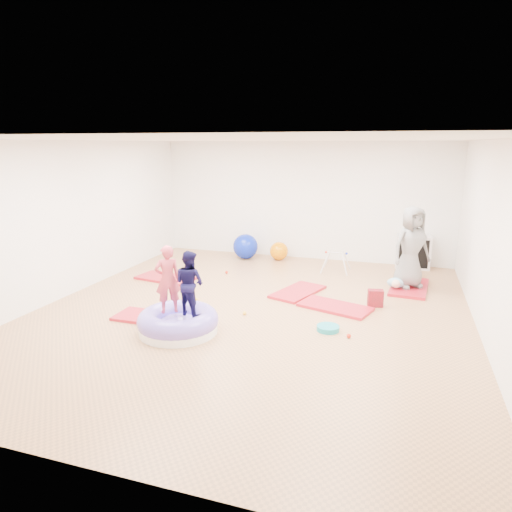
% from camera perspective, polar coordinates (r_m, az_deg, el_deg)
% --- Properties ---
extents(room, '(7.01, 8.01, 2.81)m').
position_cam_1_polar(room, '(7.27, -0.73, 3.29)').
color(room, tan).
rests_on(room, ground).
extents(gym_mat_front_left, '(1.14, 0.57, 0.05)m').
position_cam_1_polar(gym_mat_front_left, '(7.58, -13.09, -7.46)').
color(gym_mat_front_left, '#A61D25').
rests_on(gym_mat_front_left, ground).
extents(gym_mat_mid_left, '(1.27, 0.77, 0.05)m').
position_cam_1_polar(gym_mat_mid_left, '(9.66, -11.27, -2.72)').
color(gym_mat_mid_left, '#A61D25').
rests_on(gym_mat_mid_left, ground).
extents(gym_mat_center_back, '(0.94, 1.30, 0.05)m').
position_cam_1_polar(gym_mat_center_back, '(8.64, 5.25, -4.47)').
color(gym_mat_center_back, '#A61D25').
rests_on(gym_mat_center_back, ground).
extents(gym_mat_right, '(1.32, 0.93, 0.05)m').
position_cam_1_polar(gym_mat_right, '(7.95, 9.85, -6.29)').
color(gym_mat_right, '#A61D25').
rests_on(gym_mat_right, ground).
extents(gym_mat_rear_right, '(0.77, 1.37, 0.05)m').
position_cam_1_polar(gym_mat_rear_right, '(9.36, 18.60, -3.71)').
color(gym_mat_rear_right, '#A61D25').
rests_on(gym_mat_rear_right, ground).
extents(inflatable_cushion, '(1.21, 1.21, 0.38)m').
position_cam_1_polar(inflatable_cushion, '(6.95, -9.70, -8.20)').
color(inflatable_cushion, white).
rests_on(inflatable_cushion, ground).
extents(child_pink, '(0.44, 0.42, 1.02)m').
position_cam_1_polar(child_pink, '(6.78, -11.01, -2.46)').
color(child_pink, '#D14050').
rests_on(child_pink, inflatable_cushion).
extents(child_navy, '(0.56, 0.49, 0.96)m').
position_cam_1_polar(child_navy, '(6.65, -8.32, -2.94)').
color(child_navy, black).
rests_on(child_navy, inflatable_cushion).
extents(adult_caregiver, '(0.91, 0.85, 1.55)m').
position_cam_1_polar(adult_caregiver, '(9.11, 18.84, 1.06)').
color(adult_caregiver, slate).
rests_on(adult_caregiver, gym_mat_rear_right).
extents(infant, '(0.34, 0.34, 0.20)m').
position_cam_1_polar(infant, '(9.10, 17.11, -3.23)').
color(infant, '#86BAD6').
rests_on(infant, gym_mat_rear_right).
extents(ball_pit_balls, '(4.14, 2.66, 0.06)m').
position_cam_1_polar(ball_pit_balls, '(8.68, -4.40, -4.31)').
color(ball_pit_balls, red).
rests_on(ball_pit_balls, ground).
extents(exercise_ball_blue, '(0.61, 0.61, 0.61)m').
position_cam_1_polar(exercise_ball_blue, '(11.10, -1.32, 1.20)').
color(exercise_ball_blue, '#081FAD').
rests_on(exercise_ball_blue, ground).
extents(exercise_ball_orange, '(0.44, 0.44, 0.44)m').
position_cam_1_polar(exercise_ball_orange, '(11.00, 2.89, 0.62)').
color(exercise_ball_orange, orange).
rests_on(exercise_ball_orange, ground).
extents(infant_play_gym, '(0.59, 0.56, 0.46)m').
position_cam_1_polar(infant_play_gym, '(10.04, 9.96, -0.37)').
color(infant_play_gym, silver).
rests_on(infant_play_gym, ground).
extents(cube_shelf, '(0.74, 0.37, 0.74)m').
position_cam_1_polar(cube_shelf, '(10.83, 19.07, 0.48)').
color(cube_shelf, silver).
rests_on(cube_shelf, ground).
extents(balance_disc, '(0.34, 0.34, 0.08)m').
position_cam_1_polar(balance_disc, '(7.02, 8.99, -8.90)').
color(balance_disc, teal).
rests_on(balance_disc, ground).
extents(backpack, '(0.28, 0.21, 0.29)m').
position_cam_1_polar(backpack, '(8.15, 14.70, -5.11)').
color(backpack, red).
rests_on(backpack, ground).
extents(yellow_toy, '(0.18, 0.18, 0.03)m').
position_cam_1_polar(yellow_toy, '(6.70, -10.37, -10.35)').
color(yellow_toy, yellow).
rests_on(yellow_toy, ground).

